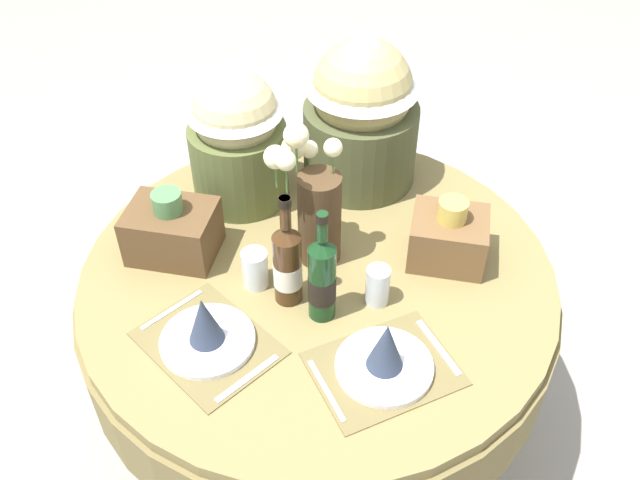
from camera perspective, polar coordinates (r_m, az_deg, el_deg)
name	(u,v)px	position (r m, az deg, el deg)	size (l,w,h in m)	color
ground	(318,416)	(2.51, -0.16, -14.28)	(8.00, 8.00, 0.00)	#9E998E
dining_table	(318,306)	(2.06, -0.19, -5.42)	(1.36, 1.36, 0.72)	olive
place_setting_left	(206,331)	(1.75, -9.34, -7.42)	(0.43, 0.41, 0.16)	brown
place_setting_right	(385,357)	(1.69, 5.37, -9.55)	(0.43, 0.41, 0.16)	brown
flower_vase	(314,203)	(1.87, -0.47, 3.03)	(0.19, 0.19, 0.43)	#47331E
wine_bottle_left	(322,278)	(1.74, 0.17, -3.15)	(0.07, 0.07, 0.34)	#143819
wine_bottle_centre	(287,263)	(1.79, -2.70, -1.93)	(0.08, 0.08, 0.34)	#422814
tumbler_near_left	(255,269)	(1.88, -5.35, -2.37)	(0.07, 0.07, 0.11)	silver
tumbler_near_right	(378,286)	(1.83, 4.76, -3.75)	(0.06, 0.06, 0.11)	silver
gift_tub_back_left	(236,129)	(2.08, -6.88, 9.06)	(0.30, 0.30, 0.46)	#566033
gift_tub_back_centre	(362,103)	(2.14, 3.45, 11.13)	(0.36, 0.36, 0.52)	#474C2D
woven_basket_side_left	(172,230)	(1.99, -12.04, 0.81)	(0.24, 0.18, 0.21)	brown
woven_basket_side_right	(448,236)	(1.97, 10.50, 0.28)	(0.21, 0.18, 0.20)	brown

